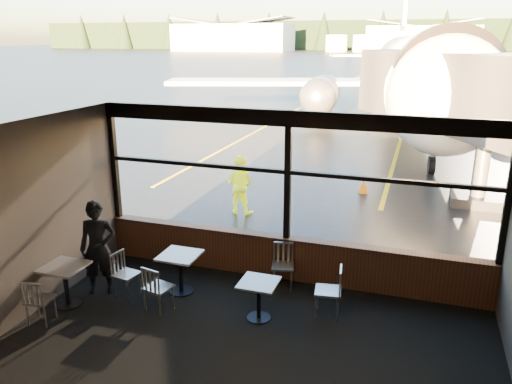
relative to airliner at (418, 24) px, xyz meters
The scene contains 29 objects.
ground_plane 98.05m from the airliner, 90.98° to the left, with size 520.00×520.00×0.00m, color black.
carpet_floor 25.79m from the airliner, 93.81° to the right, with size 8.00×6.00×0.01m, color black.
ceiling 25.26m from the airliner, 93.81° to the right, with size 8.00×6.00×0.04m, color #38332D.
wall_left 26.04m from the airliner, 102.72° to the right, with size 0.04×6.00×3.50m, color #4E453E.
window_sill 22.77m from the airliner, 94.32° to the right, with size 8.00×0.28×0.90m, color #512A18.
window_header 22.30m from the airliner, 94.32° to the right, with size 8.00×0.18×0.30m, color black.
mullion_left 23.08m from the airliner, 104.26° to the right, with size 0.12×0.12×2.60m, color black.
mullion_centre 22.44m from the airliner, 94.32° to the right, with size 0.12×0.12×2.60m, color black.
mullion_right 22.50m from the airliner, 84.12° to the right, with size 0.12×0.12×2.60m, color black.
window_transom 22.43m from the airliner, 94.32° to the right, with size 8.00×0.10×0.08m, color black.
airliner is the anchor object (origin of this frame).
jet_bridge 17.03m from the airliner, 83.38° to the right, with size 9.02×11.02×4.81m, color #28282B, non-canonical shape.
cafe_table_near 24.42m from the airliner, 94.14° to the right, with size 0.66×0.66×0.73m, color #ABA59D, non-canonical shape.
cafe_table_mid 24.16m from the airliner, 98.48° to the right, with size 0.73×0.73×0.81m, color #9F9992, non-canonical shape.
cafe_table_left 25.57m from the airliner, 102.15° to the right, with size 0.73×0.73×0.81m, color #A39C95, non-canonical shape.
chair_near_e 23.85m from the airliner, 91.43° to the right, with size 0.52×0.52×0.95m, color #B8B2A6, non-canonical shape.
chair_near_n 23.16m from the airliner, 94.15° to the right, with size 0.50×0.50×0.91m, color #BBB6A9, non-canonical shape.
chair_mid_s 24.91m from the airliner, 98.33° to the right, with size 0.51×0.51×0.93m, color #BDB7AA, non-canonical shape.
chair_mid_w 24.76m from the airliner, 100.47° to the right, with size 0.49×0.49×0.90m, color #B0AB9F, non-canonical shape.
chair_left_s 26.17m from the airliner, 101.96° to the right, with size 0.47×0.47×0.86m, color beige, non-canonical shape.
passenger 24.79m from the airliner, 101.76° to the right, with size 0.69×0.45×1.88m, color black.
ground_crew 19.56m from the airliner, 102.20° to the right, with size 0.81×0.63×1.67m, color #BFF219.
cone_nose 16.40m from the airliner, 93.21° to the right, with size 0.33×0.33×0.46m, color #DF3B07.
hangar_left 173.38m from the airliner, 114.42° to the left, with size 45.00×18.00×11.00m, color silver, non-canonical shape.
hangar_mid 162.89m from the airliner, 90.59° to the left, with size 38.00×15.00×10.00m, color silver, non-canonical shape.
fuel_tank_a 163.00m from the airliner, 101.21° to the left, with size 8.00×8.00×6.00m, color silver.
fuel_tank_b 161.36m from the airliner, 97.72° to the left, with size 8.00×8.00×6.00m, color silver.
fuel_tank_c 160.32m from the airliner, 94.18° to the left, with size 8.00×8.00×6.00m, color silver.
treeline 187.89m from the airliner, 90.51° to the left, with size 360.00×3.00×12.00m, color black.
Camera 1 is at (2.39, -9.15, 4.81)m, focal length 35.00 mm.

